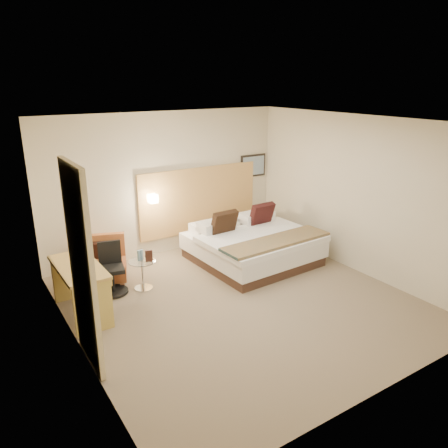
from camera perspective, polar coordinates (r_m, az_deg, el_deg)
floor at (r=6.81m, az=2.15°, el=-10.13°), size 4.80×5.00×0.02m
ceiling at (r=6.01m, az=2.47°, el=13.30°), size 4.80×5.00×0.02m
wall_back at (r=8.38m, az=-7.58°, el=5.20°), size 4.80×0.02×2.70m
wall_front at (r=4.59m, az=20.61°, el=-7.21°), size 4.80×0.02×2.70m
wall_left at (r=5.35m, az=-19.44°, el=-3.41°), size 0.02×5.00×2.70m
wall_right at (r=7.86m, az=16.91°, el=3.67°), size 0.02×5.00×2.70m
headboard_panel at (r=8.76m, az=-3.21°, el=3.20°), size 2.60×0.04×1.30m
art_frame at (r=9.34m, az=3.82°, el=7.62°), size 0.62×0.03×0.47m
art_canvas at (r=9.33m, az=3.89°, el=7.60°), size 0.54×0.01×0.39m
lamp_arm at (r=8.22m, az=-9.46°, el=3.40°), size 0.02×0.12×0.02m
lamp_shade at (r=8.16m, az=-9.29°, el=3.31°), size 0.15×0.15×0.15m
curtain at (r=5.19m, az=-18.08°, el=-5.53°), size 0.06×0.90×2.42m
bottle_a at (r=7.09m, az=-11.06°, el=-4.08°), size 0.07×0.07×0.17m
bottle_b at (r=7.12m, az=-10.69°, el=-3.97°), size 0.07×0.07×0.17m
menu_folder at (r=7.03m, az=-9.78°, el=-4.12°), size 0.12×0.08×0.19m
bed at (r=8.12m, az=3.66°, el=-2.70°), size 2.12×2.07×0.99m
lounge_chair at (r=7.61m, az=-15.41°, el=-5.01°), size 0.90×0.84×0.76m
side_table at (r=7.19m, az=-10.57°, el=-6.34°), size 0.56×0.56×0.49m
desk at (r=6.52m, az=-18.17°, el=-6.46°), size 0.58×1.23×0.77m
desk_chair at (r=7.16m, az=-14.44°, el=-6.18°), size 0.55×0.55×0.82m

